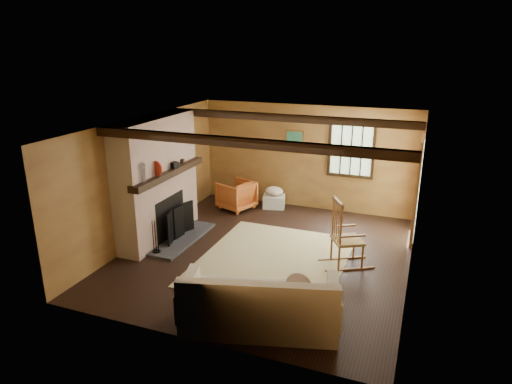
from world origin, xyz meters
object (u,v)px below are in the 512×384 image
at_px(laundry_basket, 274,201).
at_px(armchair, 236,195).
at_px(sofa, 260,307).
at_px(fireplace, 158,184).
at_px(rocking_chair, 345,238).

xyz_separation_m(laundry_basket, armchair, (-0.80, -0.39, 0.18)).
bearing_deg(sofa, armchair, 101.71).
relative_size(fireplace, armchair, 3.26).
bearing_deg(laundry_basket, sofa, -73.44).
height_order(laundry_basket, armchair, armchair).
bearing_deg(laundry_basket, rocking_chair, -48.24).
relative_size(laundry_basket, armchair, 0.68).
height_order(rocking_chair, armchair, rocking_chair).
relative_size(rocking_chair, sofa, 0.53).
distance_m(rocking_chair, armchair, 3.48).
bearing_deg(fireplace, armchair, 69.57).
relative_size(fireplace, rocking_chair, 1.97).
height_order(rocking_chair, laundry_basket, rocking_chair).
xyz_separation_m(fireplace, armchair, (0.76, 2.03, -0.77)).
bearing_deg(fireplace, laundry_basket, 57.33).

